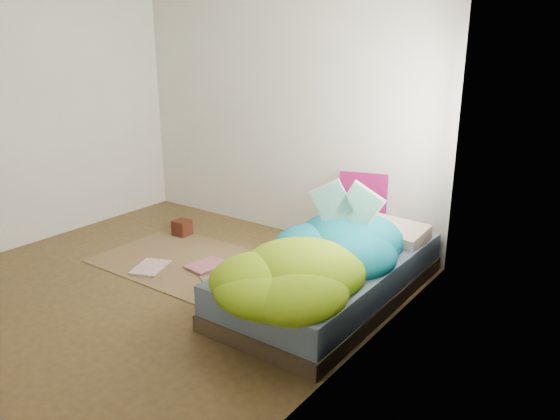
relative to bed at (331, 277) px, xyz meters
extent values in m
cube|color=#49331C|center=(-1.22, -0.72, -0.17)|extent=(3.50, 3.50, 0.00)
cube|color=silver|center=(-1.22, 1.03, 1.13)|extent=(3.50, 0.04, 2.60)
cube|color=silver|center=(-2.97, -0.72, 1.13)|extent=(0.04, 3.50, 2.60)
cube|color=silver|center=(0.53, -0.72, 1.13)|extent=(0.04, 3.50, 2.60)
cube|color=white|center=(0.52, 0.18, 1.23)|extent=(0.01, 1.00, 1.20)
cube|color=#3D3121|center=(0.00, 0.00, -0.11)|extent=(1.00, 2.00, 0.12)
cube|color=slate|center=(0.00, 0.00, 0.06)|extent=(0.98, 1.96, 0.22)
cube|color=brown|center=(-1.37, -0.17, -0.16)|extent=(1.60, 1.10, 0.01)
cube|color=silver|center=(0.22, 0.62, 0.23)|extent=(0.54, 0.36, 0.11)
cube|color=#490425|center=(-0.23, 0.91, 0.39)|extent=(0.45, 0.25, 0.43)
cube|color=#3A0E0D|center=(-1.91, 0.28, -0.08)|extent=(0.16, 0.16, 0.15)
imported|color=white|center=(-1.64, -0.53, -0.14)|extent=(0.36, 0.41, 0.03)
imported|color=#B16675|center=(-1.27, -0.15, -0.14)|extent=(0.29, 0.36, 0.03)
imported|color=tan|center=(-0.92, -0.45, -0.15)|extent=(0.33, 0.30, 0.02)
camera|label=1|loc=(1.93, -3.33, 1.78)|focal=35.00mm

